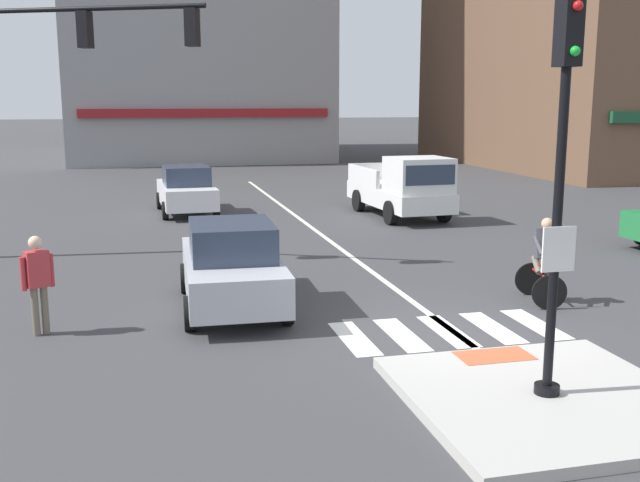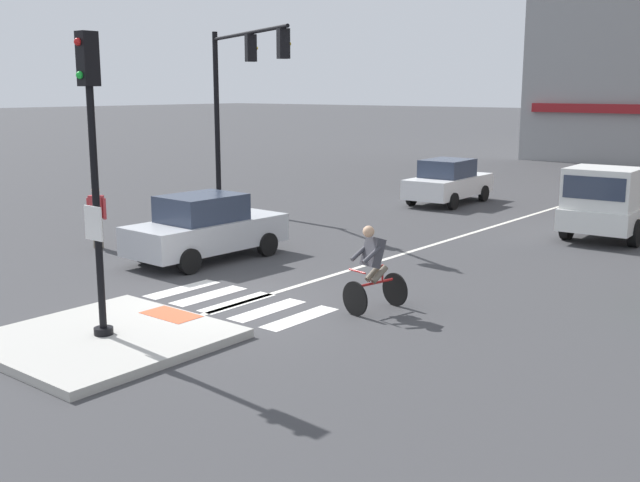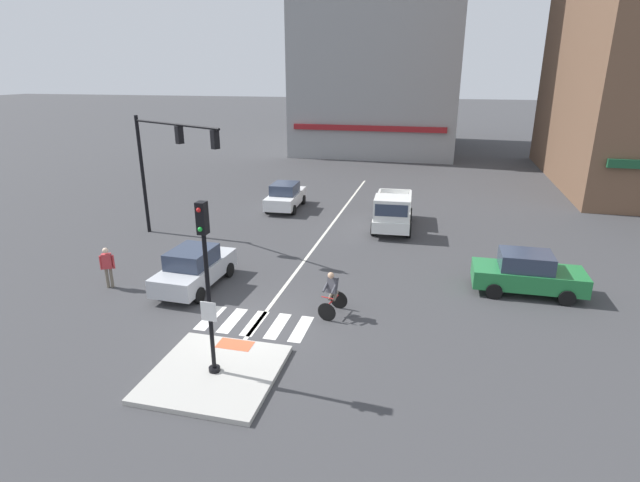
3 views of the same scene
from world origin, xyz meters
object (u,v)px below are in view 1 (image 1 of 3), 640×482
signal_pole (561,162)px  car_white_westbound_distant (186,190)px  pedestrian_at_curb_left (38,277)px  cyclist (543,259)px  pickup_truck_white_eastbound_far (404,189)px  traffic_light_mast (33,79)px  car_silver_westbound_near (232,266)px

signal_pole → car_white_westbound_distant: signal_pole is taller
signal_pole → pedestrian_at_curb_left: signal_pole is taller
cyclist → pedestrian_at_curb_left: 9.08m
car_white_westbound_distant → pickup_truck_white_eastbound_far: (6.90, -2.77, 0.17)m
traffic_light_mast → car_silver_westbound_near: (3.87, -5.03, -3.51)m
signal_pole → pickup_truck_white_eastbound_far: (3.45, 14.78, -2.12)m
cyclist → traffic_light_mast: bearing=147.8°
car_white_westbound_distant → cyclist: size_ratio=2.48×
car_white_westbound_distant → pedestrian_at_curb_left: size_ratio=2.50×
pedestrian_at_curb_left → signal_pole: bearing=-34.5°
car_silver_westbound_near → car_white_westbound_distant: bearing=90.4°
signal_pole → pedestrian_at_curb_left: size_ratio=2.94×
cyclist → pedestrian_at_curb_left: (-9.08, 0.21, 0.11)m
signal_pole → traffic_light_mast: size_ratio=0.81×
pickup_truck_white_eastbound_far → signal_pole: bearing=-103.2°
signal_pole → cyclist: 5.47m
traffic_light_mast → cyclist: traffic_light_mast is taller
traffic_light_mast → pickup_truck_white_eastbound_far: bearing=22.1°
signal_pole → car_silver_westbound_near: signal_pole is taller
pickup_truck_white_eastbound_far → cyclist: (-1.02, -10.43, -0.11)m
traffic_light_mast → pickup_truck_white_eastbound_far: size_ratio=1.17×
signal_pole → pickup_truck_white_eastbound_far: 15.33m
pedestrian_at_curb_left → traffic_light_mast: bearing=95.7°
pedestrian_at_curb_left → car_silver_westbound_near: bearing=14.5°
traffic_light_mast → pedestrian_at_curb_left: (0.59, -5.88, -3.34)m
cyclist → car_white_westbound_distant: bearing=114.0°
signal_pole → traffic_light_mast: bearing=124.7°
traffic_light_mast → cyclist: bearing=-32.2°
traffic_light_mast → car_white_westbound_distant: 8.78m
car_white_westbound_distant → cyclist: bearing=-66.0°
pickup_truck_white_eastbound_far → cyclist: size_ratio=3.09×
signal_pole → car_silver_westbound_near: (-3.36, 5.42, -2.29)m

